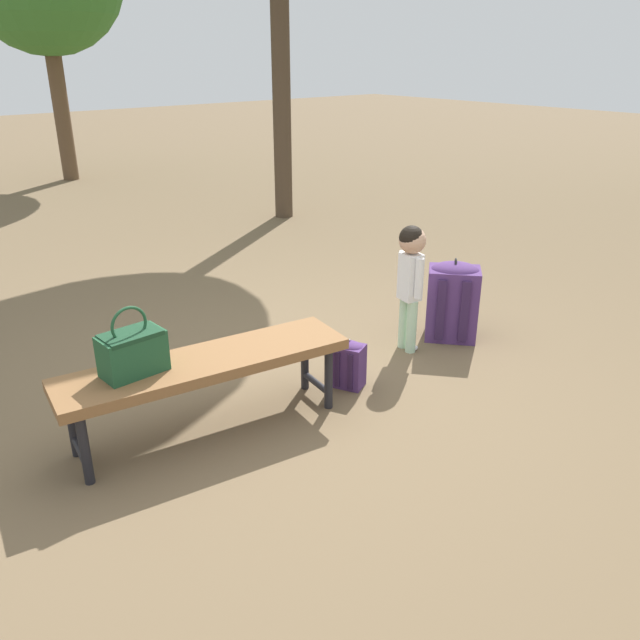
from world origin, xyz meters
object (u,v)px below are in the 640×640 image
at_px(backpack_large, 453,299).
at_px(park_bench, 206,368).
at_px(handbag, 132,351).
at_px(backpack_small, 349,363).
at_px(child_standing, 411,269).

bearing_deg(backpack_large, park_bench, 179.21).
height_order(handbag, backpack_large, handbag).
xyz_separation_m(backpack_large, backpack_small, (-1.08, -0.08, -0.14)).
height_order(handbag, child_standing, child_standing).
bearing_deg(child_standing, backpack_small, -168.42).
xyz_separation_m(child_standing, backpack_large, (0.40, -0.06, -0.30)).
distance_m(park_bench, child_standing, 1.64).
height_order(park_bench, backpack_small, park_bench).
distance_m(park_bench, backpack_small, 0.98).
xyz_separation_m(park_bench, backpack_large, (2.03, -0.03, -0.09)).
bearing_deg(handbag, child_standing, -1.41).
relative_size(backpack_large, backpack_small, 1.89).
bearing_deg(backpack_small, child_standing, 11.58).
height_order(child_standing, backpack_small, child_standing).
distance_m(child_standing, backpack_large, 0.51).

